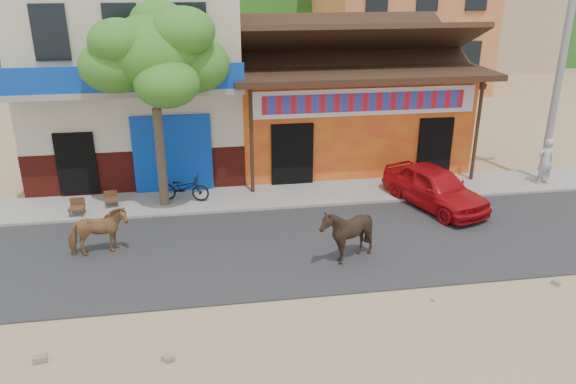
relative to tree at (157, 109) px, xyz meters
name	(u,v)px	position (x,y,z in m)	size (l,w,h in m)	color
ground	(359,294)	(4.60, -5.80, -3.12)	(120.00, 120.00, 0.00)	#9E825B
road	(334,244)	(4.60, -3.30, -3.10)	(60.00, 5.00, 0.04)	#28282B
sidewalk	(309,195)	(4.60, 0.20, -3.06)	(60.00, 2.00, 0.12)	gray
dance_club	(341,112)	(6.60, 4.20, -1.32)	(8.00, 6.00, 3.60)	orange
cafe_building	(137,72)	(-0.90, 4.20, 0.38)	(7.00, 6.00, 7.00)	beige
tree	(157,109)	(0.00, 0.00, 0.00)	(3.00, 3.00, 6.00)	#2D721E
utility_pole	(562,62)	(12.80, 0.20, 1.00)	(0.24, 0.24, 8.00)	gray
cow_tan	(98,232)	(-1.50, -2.93, -2.46)	(0.67, 1.48, 1.25)	olive
cow_dark	(347,234)	(4.67, -4.27, -2.34)	(1.20, 1.35, 1.49)	black
red_car	(435,187)	(8.24, -1.27, -2.45)	(1.49, 3.71, 1.26)	#B70D13
scooter	(184,188)	(0.60, 0.20, -2.58)	(0.56, 1.61, 0.84)	black
pedestrian	(545,161)	(12.60, -0.15, -2.21)	(0.57, 0.38, 1.57)	silver
cafe_chair_left	(110,193)	(-1.60, 0.08, -2.58)	(0.39, 0.39, 0.84)	#4F2A1A
cafe_chair_right	(76,201)	(-2.52, -0.46, -2.55)	(0.42, 0.42, 0.91)	#4E2C1A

